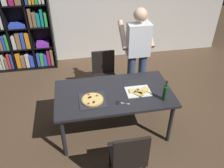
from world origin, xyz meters
TOP-DOWN VIEW (x-y plane):
  - ground_plane at (0.00, 0.00)m, footprint 12.00×12.00m
  - back_wall at (0.00, 2.60)m, footprint 6.40×0.10m
  - dining_table at (0.00, 0.00)m, footprint 1.72×0.94m
  - chair_near_camera at (-0.00, -0.96)m, footprint 0.42×0.42m
  - chair_far_side at (0.00, 0.96)m, footprint 0.42×0.42m
  - bookshelf at (-1.64, 2.37)m, footprint 1.40×0.35m
  - person_serving_pizza at (0.55, 0.74)m, footprint 0.55×0.54m
  - pepperoni_pizza_on_tray at (-0.33, -0.13)m, footprint 0.37×0.37m
  - pizza_slices_on_towel at (0.36, -0.06)m, footprint 0.36×0.29m
  - wine_bottle at (0.67, -0.29)m, footprint 0.07×0.07m
  - kitchen_scissors at (0.04, -0.26)m, footprint 0.20×0.12m

SIDE VIEW (x-z plane):
  - ground_plane at x=0.00m, z-range 0.00..0.00m
  - chair_near_camera at x=0.00m, z-range 0.06..0.96m
  - chair_far_side at x=0.00m, z-range 0.06..0.96m
  - dining_table at x=0.00m, z-range 0.30..1.05m
  - kitchen_scissors at x=0.04m, z-range 0.75..0.76m
  - pizza_slices_on_towel at x=0.36m, z-range 0.75..0.78m
  - pepperoni_pizza_on_tray at x=-0.33m, z-range 0.75..0.78m
  - wine_bottle at x=0.67m, z-range 0.71..1.03m
  - bookshelf at x=-1.64m, z-range -0.04..1.91m
  - person_serving_pizza at x=0.55m, z-range 0.12..1.87m
  - back_wall at x=0.00m, z-range 0.00..2.80m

